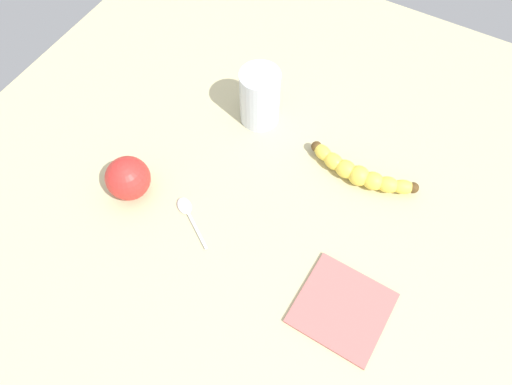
% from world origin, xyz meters
% --- Properties ---
extents(wooden_tabletop, '(1.20, 1.20, 0.03)m').
position_xyz_m(wooden_tabletop, '(0.00, 0.00, 0.01)').
color(wooden_tabletop, '#C4BA89').
rests_on(wooden_tabletop, ground).
extents(banana, '(0.21, 0.05, 0.04)m').
position_xyz_m(banana, '(-0.13, -0.10, 0.05)').
color(banana, yellow).
rests_on(banana, wooden_tabletop).
extents(smoothie_glass, '(0.08, 0.08, 0.12)m').
position_xyz_m(smoothie_glass, '(0.10, -0.14, 0.09)').
color(smoothie_glass, silver).
rests_on(smoothie_glass, wooden_tabletop).
extents(apple_fruit, '(0.08, 0.08, 0.08)m').
position_xyz_m(apple_fruit, '(0.22, 0.12, 0.07)').
color(apple_fruit, red).
rests_on(apple_fruit, wooden_tabletop).
extents(teaspoon, '(0.10, 0.07, 0.01)m').
position_xyz_m(teaspoon, '(0.11, 0.11, 0.03)').
color(teaspoon, silver).
rests_on(teaspoon, wooden_tabletop).
extents(folded_napkin, '(0.14, 0.14, 0.01)m').
position_xyz_m(folded_napkin, '(-0.20, 0.14, 0.03)').
color(folded_napkin, '#BC6660').
rests_on(folded_napkin, wooden_tabletop).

